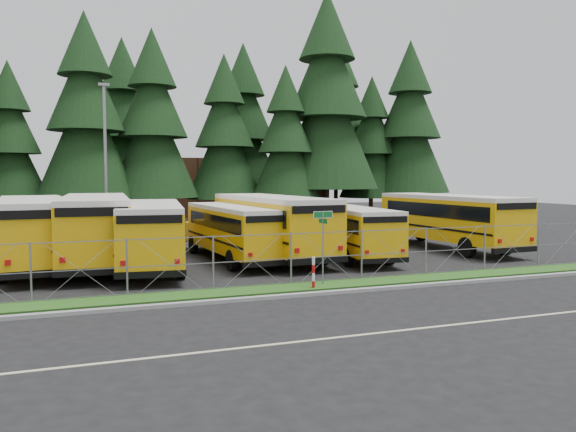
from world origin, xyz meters
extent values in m
plane|color=black|center=(0.00, 0.00, 0.00)|extent=(120.00, 120.00, 0.00)
cube|color=gray|center=(0.00, -3.10, 0.06)|extent=(50.00, 0.25, 0.12)
cube|color=#1D4914|center=(0.00, -1.70, 0.03)|extent=(50.00, 1.40, 0.06)
cube|color=beige|center=(0.00, -8.00, 0.01)|extent=(50.00, 0.12, 0.01)
cube|color=brown|center=(6.00, 40.00, 3.00)|extent=(22.00, 10.00, 6.00)
cylinder|color=gray|center=(0.08, -1.53, 1.40)|extent=(0.06, 0.06, 2.80)
cube|color=#0D6124|center=(0.08, -1.53, 2.68)|extent=(0.79, 0.15, 0.22)
cube|color=white|center=(0.08, -1.53, 2.68)|extent=(0.83, 0.14, 0.26)
cube|color=#0D6124|center=(0.08, -1.53, 2.44)|extent=(0.11, 0.55, 0.18)
cylinder|color=#B20C0C|center=(-0.54, -2.09, 0.60)|extent=(0.11, 0.11, 1.20)
cylinder|color=gray|center=(-6.85, 17.89, 5.00)|extent=(0.20, 0.20, 10.00)
cube|color=gray|center=(-6.85, 17.89, 10.05)|extent=(0.70, 0.35, 0.18)
camera|label=1|loc=(-8.42, -20.73, 4.09)|focal=35.00mm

